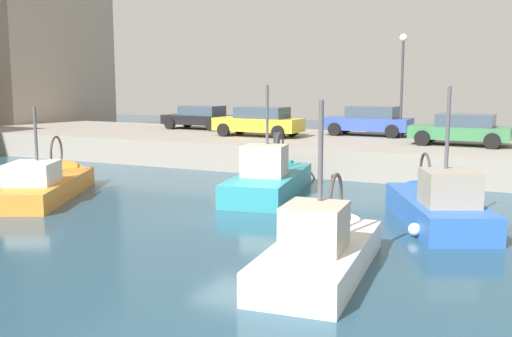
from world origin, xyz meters
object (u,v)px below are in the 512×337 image
at_px(fishing_boat_white, 324,261).
at_px(parked_car_blue, 369,121).
at_px(parked_car_yellow, 259,121).
at_px(parked_car_black, 200,117).
at_px(quay_streetlamp, 402,68).
at_px(fishing_boat_teal, 271,189).
at_px(fishing_boat_blue, 434,216).
at_px(mooring_bollard_mid, 277,139).
at_px(fishing_boat_orange, 47,192).
at_px(parked_car_green, 462,129).

xyz_separation_m(fishing_boat_white, parked_car_blue, (17.38, 3.66, 1.80)).
bearing_deg(fishing_boat_white, parked_car_yellow, 29.68).
height_order(parked_car_black, quay_streetlamp, quay_streetlamp).
relative_size(fishing_boat_teal, parked_car_blue, 1.60).
xyz_separation_m(fishing_boat_teal, fishing_boat_blue, (-1.98, -5.86, 0.01)).
height_order(fishing_boat_teal, parked_car_yellow, fishing_boat_teal).
bearing_deg(parked_car_blue, mooring_bollard_mid, 160.00).
bearing_deg(parked_car_black, mooring_bollard_mid, -129.83).
bearing_deg(fishing_boat_white, fishing_boat_orange, 72.50).
relative_size(fishing_boat_orange, mooring_bollard_mid, 12.06).
bearing_deg(quay_streetlamp, fishing_boat_blue, -163.47).
bearing_deg(fishing_boat_teal, parked_car_yellow, 27.95).
xyz_separation_m(fishing_boat_orange, parked_car_black, (13.70, 2.00, 1.76)).
height_order(parked_car_yellow, mooring_bollard_mid, parked_car_yellow).
distance_m(parked_car_blue, quay_streetlamp, 3.07).
relative_size(fishing_boat_orange, parked_car_green, 1.63).
distance_m(fishing_boat_teal, parked_car_black, 13.35).
bearing_deg(parked_car_yellow, fishing_boat_orange, 165.72).
height_order(fishing_boat_teal, mooring_bollard_mid, fishing_boat_teal).
height_order(parked_car_yellow, parked_car_blue, parked_car_blue).
bearing_deg(parked_car_yellow, parked_car_black, 62.17).
xyz_separation_m(parked_car_blue, mooring_bollard_mid, (-6.22, 2.26, -0.46)).
bearing_deg(parked_car_yellow, quay_streetlamp, -71.44).
relative_size(fishing_boat_teal, fishing_boat_orange, 1.01).
bearing_deg(parked_car_blue, parked_car_black, 90.93).
bearing_deg(fishing_boat_orange, mooring_bollard_mid, -34.67).
distance_m(parked_car_black, mooring_bollard_mid, 9.48).
xyz_separation_m(fishing_boat_blue, parked_car_blue, (12.07, 5.07, 1.80)).
bearing_deg(parked_car_yellow, parked_car_blue, -60.08).
relative_size(fishing_boat_white, quay_streetlamp, 1.19).
distance_m(fishing_boat_orange, parked_car_black, 13.95).
distance_m(fishing_boat_teal, parked_car_green, 9.34).
distance_m(fishing_boat_white, fishing_boat_orange, 11.74).
relative_size(parked_car_blue, quay_streetlamp, 0.87).
bearing_deg(mooring_bollard_mid, parked_car_green, -62.99).
relative_size(parked_car_yellow, parked_car_green, 1.06).
xyz_separation_m(fishing_boat_teal, parked_car_blue, (10.09, -0.79, 1.80)).
xyz_separation_m(fishing_boat_teal, parked_car_green, (7.39, -5.44, 1.75)).
relative_size(fishing_boat_white, mooring_bollard_mid, 10.41).
bearing_deg(parked_car_blue, fishing_boat_orange, 151.44).
distance_m(fishing_boat_white, fishing_boat_blue, 5.49).
bearing_deg(fishing_boat_blue, parked_car_black, 50.79).
xyz_separation_m(fishing_boat_orange, fishing_boat_blue, (1.78, -12.61, 0.03)).
xyz_separation_m(fishing_boat_teal, quay_streetlamp, (9.52, -2.44, 4.32)).
distance_m(parked_car_green, quay_streetlamp, 4.48).
relative_size(parked_car_black, parked_car_blue, 0.97).
distance_m(fishing_boat_white, fishing_boat_teal, 8.54).
relative_size(fishing_boat_teal, quay_streetlamp, 1.39).
height_order(fishing_boat_white, quay_streetlamp, quay_streetlamp).
distance_m(parked_car_green, parked_car_blue, 5.38).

